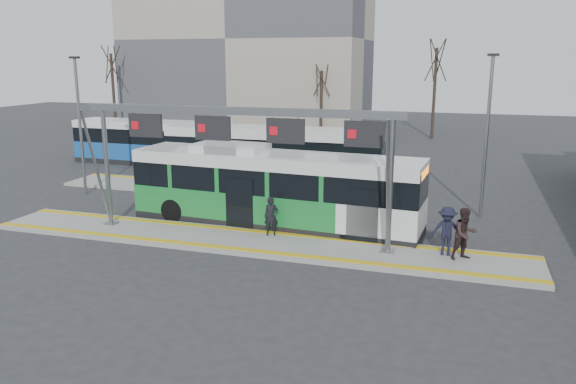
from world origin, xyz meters
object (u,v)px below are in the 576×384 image
(hero_bus, at_px, (274,190))
(passenger_c, at_px, (447,231))
(gantry, at_px, (240,135))
(passenger_b, at_px, (465,234))
(passenger_a, at_px, (271,216))

(hero_bus, height_order, passenger_c, hero_bus)
(hero_bus, relative_size, passenger_c, 7.08)
(passenger_c, bearing_deg, hero_bus, 163.91)
(hero_bus, bearing_deg, gantry, -98.27)
(gantry, distance_m, passenger_b, 9.13)
(passenger_b, bearing_deg, gantry, 145.92)
(hero_bus, height_order, passenger_b, hero_bus)
(gantry, distance_m, hero_bus, 3.70)
(passenger_c, bearing_deg, passenger_a, 177.70)
(passenger_b, height_order, passenger_c, passenger_b)
(passenger_a, distance_m, passenger_c, 6.87)
(gantry, relative_size, passenger_b, 6.90)
(passenger_a, bearing_deg, gantry, -172.64)
(passenger_b, distance_m, passenger_c, 0.68)
(gantry, height_order, hero_bus, gantry)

